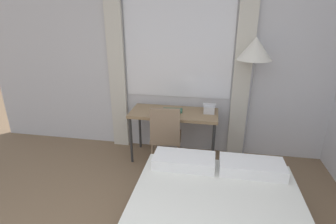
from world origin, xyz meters
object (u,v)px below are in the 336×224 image
desk (174,116)px  telephone (209,109)px  standing_lamp (255,55)px  book (172,110)px  desk_chair (166,134)px

desk → telephone: 0.50m
desk → standing_lamp: size_ratio=0.70×
standing_lamp → book: bearing=-178.7°
desk_chair → telephone: desk_chair is taller
telephone → book: 0.51m
desk_chair → standing_lamp: bearing=10.7°
standing_lamp → telephone: 0.91m
standing_lamp → telephone: standing_lamp is taller
telephone → desk_chair: bearing=-148.6°
desk → telephone: bearing=8.6°
telephone → book: size_ratio=0.62×
desk → book: bearing=138.0°
desk_chair → standing_lamp: 1.51m
desk_chair → desk: bearing=70.0°
desk → book: book is taller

